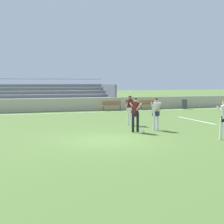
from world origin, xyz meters
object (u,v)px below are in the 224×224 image
at_px(bench_far_left, 149,104).
at_px(player_dark_overlapping, 130,108).
at_px(bleacher_stand, 26,96).
at_px(player_white_on_ball, 224,116).
at_px(player_white_trailing_run, 156,111).
at_px(player_dark_challenging, 135,112).
at_px(soccer_ball, 142,131).
at_px(bench_near_bin, 112,104).
at_px(trash_bin, 184,104).

relative_size(bench_far_left, player_dark_overlapping, 1.05).
relative_size(bleacher_stand, player_white_on_ball, 9.51).
distance_m(player_white_trailing_run, player_dark_challenging, 1.28).
bearing_deg(bench_far_left, soccer_ball, -115.77).
distance_m(bench_near_bin, player_dark_challenging, 11.97).
xyz_separation_m(player_dark_challenging, player_dark_overlapping, (0.66, 2.47, -0.00)).
height_order(player_white_trailing_run, player_white_on_ball, player_white_on_ball).
xyz_separation_m(bench_near_bin, player_dark_overlapping, (-1.83, -9.23, 0.48)).
height_order(bleacher_stand, bench_far_left, bleacher_stand).
relative_size(bleacher_stand, trash_bin, 17.97).
bearing_deg(player_dark_challenging, bench_near_bin, 77.98).
bearing_deg(player_dark_challenging, soccer_ball, -73.50).
bearing_deg(bench_near_bin, player_dark_overlapping, -101.24).
relative_size(player_dark_challenging, player_white_on_ball, 1.01).
height_order(player_dark_challenging, player_dark_overlapping, player_dark_challenging).
bearing_deg(player_white_on_ball, trash_bin, 65.19).
relative_size(player_white_trailing_run, player_white_on_ball, 0.98).
xyz_separation_m(trash_bin, player_dark_challenging, (-9.59, -11.45, 0.58)).
bearing_deg(bleacher_stand, player_white_on_ball, -68.43).
relative_size(player_white_trailing_run, player_dark_overlapping, 0.98).
height_order(trash_bin, soccer_ball, trash_bin).
bearing_deg(trash_bin, bleacher_stand, 162.77).
distance_m(bench_near_bin, player_white_trailing_run, 11.51).
height_order(bench_far_left, player_white_on_ball, player_white_on_ball).
bearing_deg(player_white_on_ball, player_dark_overlapping, 111.84).
distance_m(bleacher_stand, player_dark_overlapping, 14.37).
relative_size(trash_bin, player_white_trailing_run, 0.54).
distance_m(bench_far_left, player_dark_challenging, 13.18).
xyz_separation_m(bleacher_stand, bench_near_bin, (7.09, -4.15, -0.66)).
bearing_deg(player_white_trailing_run, player_dark_overlapping, 104.99).
distance_m(trash_bin, soccer_ball, 15.24).
height_order(player_dark_challenging, player_white_on_ball, player_dark_challenging).
relative_size(trash_bin, player_dark_challenging, 0.53).
bearing_deg(bleacher_stand, bench_near_bin, -30.32).
bearing_deg(player_dark_challenging, player_white_trailing_run, 11.93).
bearing_deg(player_dark_overlapping, bench_near_bin, 78.76).
distance_m(trash_bin, player_white_on_ball, 16.00).
xyz_separation_m(bleacher_stand, player_dark_overlapping, (5.26, -13.37, -0.18)).
bearing_deg(trash_bin, player_dark_overlapping, -134.87).
height_order(player_dark_challenging, soccer_ball, player_dark_challenging).
distance_m(player_dark_challenging, player_dark_overlapping, 2.56).
bearing_deg(bleacher_stand, trash_bin, -17.23).
relative_size(trash_bin, player_white_on_ball, 0.53).
bearing_deg(soccer_ball, player_white_trailing_run, 35.47).
distance_m(trash_bin, player_dark_challenging, 14.94).
bearing_deg(bleacher_stand, bench_far_left, -21.27).
xyz_separation_m(trash_bin, player_white_trailing_run, (-8.34, -11.18, 0.55)).
relative_size(bleacher_stand, player_white_trailing_run, 9.68).
bearing_deg(trash_bin, player_white_trailing_run, -126.72).
bearing_deg(soccer_ball, player_dark_overlapping, 80.43).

